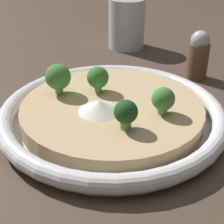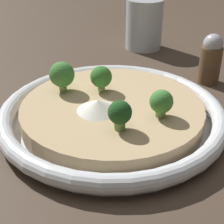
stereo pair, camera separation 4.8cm
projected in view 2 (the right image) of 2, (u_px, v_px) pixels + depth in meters
The scene contains 9 objects.
ground_plane at pixel (112, 123), 0.49m from camera, with size 6.00×6.00×0.00m, color #47382B.
risotto_bowl at pixel (112, 114), 0.49m from camera, with size 0.32×0.32×0.03m.
cheese_sprinkle at pixel (98, 105), 0.46m from camera, with size 0.06×0.06×0.02m.
broccoli_front_left at pixel (161, 102), 0.44m from camera, with size 0.03×0.03×0.04m.
broccoli_right at pixel (101, 77), 0.50m from camera, with size 0.03×0.03×0.04m.
broccoli_left at pixel (120, 114), 0.41m from camera, with size 0.03×0.03×0.04m.
broccoli_back_right at pixel (62, 75), 0.50m from camera, with size 0.04×0.04×0.04m.
drinking_glass at pixel (144, 24), 0.75m from camera, with size 0.08×0.08×0.11m.
pepper_shaker at pixel (211, 59), 0.59m from camera, with size 0.04×0.04×0.09m.
Camera 2 is at (-0.37, 0.21, 0.26)m, focal length 55.00 mm.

